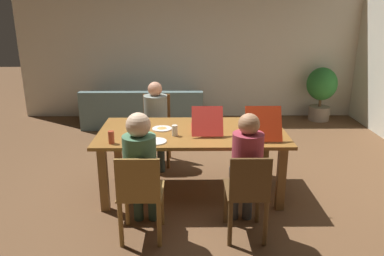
% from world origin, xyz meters
% --- Properties ---
extents(ground_plane, '(20.00, 20.00, 0.00)m').
position_xyz_m(ground_plane, '(0.00, 0.00, 0.00)').
color(ground_plane, brown).
extents(back_wall, '(6.62, 0.12, 2.75)m').
position_xyz_m(back_wall, '(0.00, 3.36, 1.38)').
color(back_wall, silver).
rests_on(back_wall, ground).
extents(dining_table, '(2.12, 1.09, 0.76)m').
position_xyz_m(dining_table, '(0.00, 0.00, 0.67)').
color(dining_table, brown).
rests_on(dining_table, ground).
extents(chair_0, '(0.39, 0.46, 0.88)m').
position_xyz_m(chair_0, '(0.50, -0.98, 0.47)').
color(chair_0, brown).
rests_on(chair_0, ground).
extents(person_0, '(0.29, 0.47, 1.22)m').
position_xyz_m(person_0, '(0.50, -0.84, 0.71)').
color(person_0, '#39393B').
rests_on(person_0, ground).
extents(chair_1, '(0.40, 0.43, 0.95)m').
position_xyz_m(chair_1, '(-0.49, 0.96, 0.50)').
color(chair_1, brown).
rests_on(chair_1, ground).
extents(person_1, '(0.32, 0.51, 1.16)m').
position_xyz_m(person_1, '(-0.49, 0.81, 0.69)').
color(person_1, '#33403B').
rests_on(person_1, ground).
extents(chair_2, '(0.41, 0.43, 0.88)m').
position_xyz_m(chair_2, '(-0.49, -0.99, 0.48)').
color(chair_2, olive).
rests_on(chair_2, ground).
extents(person_2, '(0.30, 0.48, 1.23)m').
position_xyz_m(person_2, '(-0.49, -0.86, 0.73)').
color(person_2, '#2E4436').
rests_on(person_2, ground).
extents(pizza_box_0, '(0.38, 0.56, 0.36)m').
position_xyz_m(pizza_box_0, '(0.74, -0.13, 0.82)').
color(pizza_box_0, red).
rests_on(pizza_box_0, dining_table).
extents(pizza_box_1, '(0.34, 0.52, 0.32)m').
position_xyz_m(pizza_box_1, '(0.16, 0.03, 0.81)').
color(pizza_box_1, red).
rests_on(pizza_box_1, dining_table).
extents(plate_0, '(0.24, 0.24, 0.01)m').
position_xyz_m(plate_0, '(-0.39, -0.37, 0.77)').
color(plate_0, white).
rests_on(plate_0, dining_table).
extents(plate_1, '(0.23, 0.23, 0.03)m').
position_xyz_m(plate_1, '(-0.35, 0.06, 0.77)').
color(plate_1, white).
rests_on(plate_1, dining_table).
extents(drinking_glass_0, '(0.06, 0.06, 0.12)m').
position_xyz_m(drinking_glass_0, '(-0.19, -0.17, 0.82)').
color(drinking_glass_0, silver).
rests_on(drinking_glass_0, dining_table).
extents(drinking_glass_1, '(0.06, 0.06, 0.13)m').
position_xyz_m(drinking_glass_1, '(-0.84, -0.41, 0.83)').
color(drinking_glass_1, '#B9452B').
rests_on(drinking_glass_1, dining_table).
extents(drinking_glass_2, '(0.07, 0.07, 0.12)m').
position_xyz_m(drinking_glass_2, '(-0.69, 0.30, 0.82)').
color(drinking_glass_2, '#B44929').
rests_on(drinking_glass_2, dining_table).
extents(couch, '(2.18, 0.84, 0.70)m').
position_xyz_m(couch, '(-0.87, 2.70, 0.25)').
color(couch, slate).
rests_on(couch, ground).
extents(potted_plant, '(0.57, 0.57, 1.03)m').
position_xyz_m(potted_plant, '(2.52, 2.98, 0.61)').
color(potted_plant, gray).
rests_on(potted_plant, ground).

